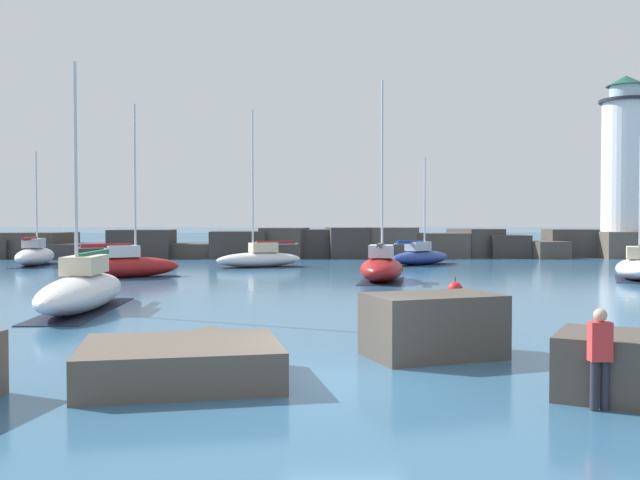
{
  "coord_description": "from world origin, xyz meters",
  "views": [
    {
      "loc": [
        -0.99,
        -14.1,
        3.2
      ],
      "look_at": [
        0.36,
        26.77,
        2.04
      ],
      "focal_mm": 40.0,
      "sensor_mm": 36.0,
      "label": 1
    }
  ],
  "objects_px": {
    "lighthouse": "(625,177)",
    "sailboat_moored_2": "(260,258)",
    "sailboat_moored_1": "(381,267)",
    "sailboat_moored_5": "(35,255)",
    "mooring_buoy_orange_near": "(455,289)",
    "sailboat_moored_3": "(420,256)",
    "person_on_rocks": "(600,353)",
    "sailboat_moored_6": "(82,290)",
    "sailboat_moored_4": "(640,267)",
    "sailboat_moored_0": "(127,265)"
  },
  "relations": [
    {
      "from": "sailboat_moored_3",
      "to": "sailboat_moored_5",
      "type": "xyz_separation_m",
      "value": [
        -27.08,
        0.21,
        0.11
      ]
    },
    {
      "from": "sailboat_moored_4",
      "to": "sailboat_moored_5",
      "type": "xyz_separation_m",
      "value": [
        -36.71,
        12.89,
        0.06
      ]
    },
    {
      "from": "sailboat_moored_1",
      "to": "sailboat_moored_3",
      "type": "height_order",
      "value": "sailboat_moored_1"
    },
    {
      "from": "sailboat_moored_3",
      "to": "sailboat_moored_6",
      "type": "height_order",
      "value": "sailboat_moored_6"
    },
    {
      "from": "lighthouse",
      "to": "sailboat_moored_5",
      "type": "xyz_separation_m",
      "value": [
        -46.56,
        -10.08,
        -6.13
      ]
    },
    {
      "from": "lighthouse",
      "to": "sailboat_moored_2",
      "type": "relative_size",
      "value": 1.48
    },
    {
      "from": "lighthouse",
      "to": "sailboat_moored_2",
      "type": "height_order",
      "value": "lighthouse"
    },
    {
      "from": "sailboat_moored_1",
      "to": "mooring_buoy_orange_near",
      "type": "bearing_deg",
      "value": -73.66
    },
    {
      "from": "mooring_buoy_orange_near",
      "to": "lighthouse",
      "type": "bearing_deg",
      "value": 55.21
    },
    {
      "from": "sailboat_moored_1",
      "to": "sailboat_moored_4",
      "type": "xyz_separation_m",
      "value": [
        14.0,
        0.8,
        -0.08
      ]
    },
    {
      "from": "sailboat_moored_2",
      "to": "mooring_buoy_orange_near",
      "type": "height_order",
      "value": "sailboat_moored_2"
    },
    {
      "from": "lighthouse",
      "to": "person_on_rocks",
      "type": "height_order",
      "value": "lighthouse"
    },
    {
      "from": "sailboat_moored_3",
      "to": "sailboat_moored_4",
      "type": "xyz_separation_m",
      "value": [
        9.62,
        -12.68,
        0.05
      ]
    },
    {
      "from": "lighthouse",
      "to": "sailboat_moored_4",
      "type": "distance_m",
      "value": 25.74
    },
    {
      "from": "sailboat_moored_0",
      "to": "sailboat_moored_6",
      "type": "bearing_deg",
      "value": -82.84
    },
    {
      "from": "sailboat_moored_2",
      "to": "sailboat_moored_6",
      "type": "xyz_separation_m",
      "value": [
        -5.07,
        -22.82,
        0.09
      ]
    },
    {
      "from": "sailboat_moored_5",
      "to": "mooring_buoy_orange_near",
      "type": "bearing_deg",
      "value": -40.32
    },
    {
      "from": "lighthouse",
      "to": "sailboat_moored_3",
      "type": "bearing_deg",
      "value": -152.15
    },
    {
      "from": "sailboat_moored_4",
      "to": "sailboat_moored_5",
      "type": "distance_m",
      "value": 38.9
    },
    {
      "from": "sailboat_moored_6",
      "to": "sailboat_moored_1",
      "type": "bearing_deg",
      "value": 43.56
    },
    {
      "from": "lighthouse",
      "to": "mooring_buoy_orange_near",
      "type": "height_order",
      "value": "lighthouse"
    },
    {
      "from": "sailboat_moored_5",
      "to": "mooring_buoy_orange_near",
      "type": "distance_m",
      "value": 32.64
    },
    {
      "from": "sailboat_moored_2",
      "to": "person_on_rocks",
      "type": "distance_m",
      "value": 37.23
    },
    {
      "from": "sailboat_moored_0",
      "to": "person_on_rocks",
      "type": "distance_m",
      "value": 31.42
    },
    {
      "from": "sailboat_moored_5",
      "to": "mooring_buoy_orange_near",
      "type": "relative_size",
      "value": 9.71
    },
    {
      "from": "sailboat_moored_0",
      "to": "sailboat_moored_6",
      "type": "height_order",
      "value": "sailboat_moored_0"
    },
    {
      "from": "sailboat_moored_5",
      "to": "sailboat_moored_1",
      "type": "bearing_deg",
      "value": -31.08
    },
    {
      "from": "sailboat_moored_2",
      "to": "sailboat_moored_3",
      "type": "distance_m",
      "value": 11.45
    },
    {
      "from": "sailboat_moored_2",
      "to": "sailboat_moored_3",
      "type": "height_order",
      "value": "sailboat_moored_2"
    },
    {
      "from": "sailboat_moored_1",
      "to": "mooring_buoy_orange_near",
      "type": "height_order",
      "value": "sailboat_moored_1"
    },
    {
      "from": "sailboat_moored_6",
      "to": "sailboat_moored_4",
      "type": "bearing_deg",
      "value": 25.13
    },
    {
      "from": "sailboat_moored_0",
      "to": "sailboat_moored_4",
      "type": "bearing_deg",
      "value": -4.32
    },
    {
      "from": "sailboat_moored_1",
      "to": "mooring_buoy_orange_near",
      "type": "relative_size",
      "value": 12.66
    },
    {
      "from": "lighthouse",
      "to": "sailboat_moored_4",
      "type": "height_order",
      "value": "lighthouse"
    },
    {
      "from": "sailboat_moored_3",
      "to": "mooring_buoy_orange_near",
      "type": "relative_size",
      "value": 9.24
    },
    {
      "from": "lighthouse",
      "to": "sailboat_moored_2",
      "type": "bearing_deg",
      "value": -158.15
    },
    {
      "from": "sailboat_moored_2",
      "to": "mooring_buoy_orange_near",
      "type": "bearing_deg",
      "value": -64.32
    },
    {
      "from": "sailboat_moored_1",
      "to": "sailboat_moored_3",
      "type": "xyz_separation_m",
      "value": [
        4.38,
        13.47,
        -0.13
      ]
    },
    {
      "from": "sailboat_moored_4",
      "to": "sailboat_moored_0",
      "type": "bearing_deg",
      "value": 175.68
    },
    {
      "from": "lighthouse",
      "to": "mooring_buoy_orange_near",
      "type": "distance_m",
      "value": 38.54
    },
    {
      "from": "sailboat_moored_3",
      "to": "sailboat_moored_5",
      "type": "distance_m",
      "value": 27.08
    },
    {
      "from": "sailboat_moored_4",
      "to": "sailboat_moored_6",
      "type": "bearing_deg",
      "value": -154.87
    },
    {
      "from": "sailboat_moored_5",
      "to": "sailboat_moored_3",
      "type": "bearing_deg",
      "value": -0.45
    },
    {
      "from": "lighthouse",
      "to": "sailboat_moored_3",
      "type": "height_order",
      "value": "lighthouse"
    },
    {
      "from": "sailboat_moored_6",
      "to": "person_on_rocks",
      "type": "distance_m",
      "value": 18.59
    },
    {
      "from": "lighthouse",
      "to": "person_on_rocks",
      "type": "xyz_separation_m",
      "value": [
        -23.18,
        -48.77,
        -5.89
      ]
    },
    {
      "from": "sailboat_moored_2",
      "to": "lighthouse",
      "type": "bearing_deg",
      "value": 21.85
    },
    {
      "from": "sailboat_moored_1",
      "to": "sailboat_moored_5",
      "type": "bearing_deg",
      "value": 148.92
    },
    {
      "from": "sailboat_moored_1",
      "to": "sailboat_moored_5",
      "type": "relative_size",
      "value": 1.3
    },
    {
      "from": "sailboat_moored_3",
      "to": "sailboat_moored_5",
      "type": "height_order",
      "value": "sailboat_moored_5"
    }
  ]
}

